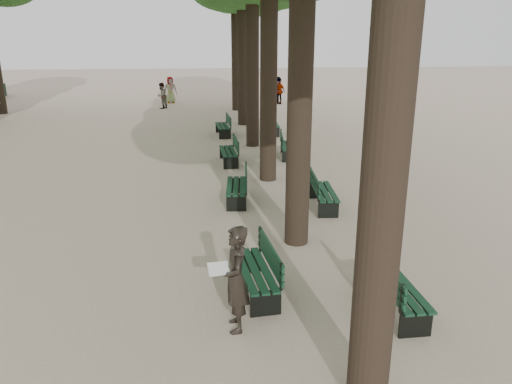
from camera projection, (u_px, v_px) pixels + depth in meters
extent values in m
plane|color=#BAA48C|center=(238.00, 319.00, 8.13)|extent=(120.00, 120.00, 0.00)
cylinder|color=#33261C|center=(390.00, 103.00, 5.24)|extent=(0.52, 0.52, 7.50)
cylinder|color=#33261C|center=(301.00, 69.00, 9.98)|extent=(0.52, 0.52, 7.50)
cylinder|color=#33261C|center=(269.00, 58.00, 14.71)|extent=(0.52, 0.52, 7.50)
cylinder|color=#33261C|center=(252.00, 51.00, 19.45)|extent=(0.52, 0.52, 7.50)
cylinder|color=#33261C|center=(242.00, 48.00, 24.18)|extent=(0.52, 0.52, 7.50)
cylinder|color=#33261C|center=(236.00, 45.00, 28.92)|extent=(0.52, 0.52, 7.50)
cube|color=black|center=(255.00, 281.00, 8.89)|extent=(0.71, 1.84, 0.45)
cube|color=black|center=(255.00, 270.00, 8.82)|extent=(0.73, 1.85, 0.04)
cube|color=black|center=(270.00, 255.00, 8.79)|extent=(0.23, 1.79, 0.40)
cube|color=black|center=(236.00, 194.00, 13.70)|extent=(0.67, 1.84, 0.45)
cube|color=black|center=(236.00, 186.00, 13.64)|extent=(0.69, 1.84, 0.04)
cube|color=black|center=(246.00, 176.00, 13.56)|extent=(0.19, 1.80, 0.40)
cube|color=black|center=(228.00, 157.00, 17.73)|extent=(0.60, 1.82, 0.45)
cube|color=black|center=(228.00, 151.00, 17.66)|extent=(0.62, 1.82, 0.04)
cube|color=black|center=(236.00, 143.00, 17.62)|extent=(0.12, 1.80, 0.40)
cube|color=black|center=(223.00, 131.00, 22.51)|extent=(0.64, 1.83, 0.45)
cube|color=black|center=(222.00, 126.00, 22.44)|extent=(0.66, 1.83, 0.04)
cube|color=black|center=(229.00, 120.00, 22.40)|extent=(0.16, 1.80, 0.40)
cube|color=black|center=(396.00, 298.00, 8.33)|extent=(0.57, 1.81, 0.45)
cube|color=black|center=(398.00, 286.00, 8.26)|extent=(0.59, 1.81, 0.04)
cube|color=black|center=(383.00, 272.00, 8.14)|extent=(0.09, 1.80, 0.40)
cube|color=black|center=(324.00, 199.00, 13.24)|extent=(0.64, 1.83, 0.45)
cube|color=black|center=(324.00, 191.00, 13.17)|extent=(0.66, 1.83, 0.04)
cube|color=black|center=(314.00, 182.00, 13.08)|extent=(0.17, 1.80, 0.40)
cube|color=black|center=(289.00, 151.00, 18.60)|extent=(0.73, 1.85, 0.45)
cube|color=black|center=(289.00, 145.00, 18.53)|extent=(0.75, 1.85, 0.04)
cube|color=black|center=(282.00, 138.00, 18.45)|extent=(0.25, 1.79, 0.40)
cube|color=black|center=(272.00, 129.00, 22.91)|extent=(0.57, 1.81, 0.45)
cube|color=black|center=(272.00, 124.00, 22.84)|extent=(0.59, 1.81, 0.04)
cube|color=black|center=(266.00, 118.00, 22.74)|extent=(0.09, 1.80, 0.40)
imported|color=black|center=(236.00, 279.00, 7.62)|extent=(0.38, 0.70, 1.72)
cube|color=white|center=(219.00, 269.00, 7.54)|extent=(0.37, 0.29, 0.12)
imported|color=#262628|center=(162.00, 96.00, 30.39)|extent=(0.63, 0.82, 1.56)
imported|color=#262628|center=(170.00, 90.00, 32.80)|extent=(0.89, 0.54, 1.71)
imported|color=#262628|center=(277.00, 90.00, 33.16)|extent=(1.04, 0.96, 1.67)
imported|color=#262628|center=(279.00, 91.00, 32.38)|extent=(0.88, 0.92, 1.62)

